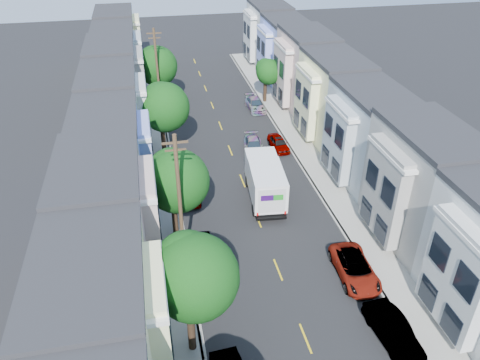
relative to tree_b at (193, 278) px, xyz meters
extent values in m
plane|color=black|center=(6.30, 5.38, -5.48)|extent=(160.00, 160.00, 0.00)
cube|color=black|center=(6.30, 20.38, -5.47)|extent=(12.00, 70.00, 0.02)
cube|color=gray|center=(0.25, 20.38, -5.41)|extent=(0.30, 70.00, 0.15)
cube|color=gray|center=(12.35, 20.38, -5.41)|extent=(0.30, 70.00, 0.15)
cube|color=gray|center=(-1.05, 20.38, -5.41)|extent=(2.60, 70.00, 0.15)
cube|color=gray|center=(13.65, 20.38, -5.41)|extent=(2.60, 70.00, 0.15)
cube|color=gold|center=(6.30, 20.38, -5.48)|extent=(0.12, 70.00, 0.01)
cube|color=#A9B5BC|center=(-4.85, 20.38, -5.48)|extent=(5.00, 70.00, 8.50)
cube|color=#A9B5BC|center=(17.45, 20.38, -5.48)|extent=(5.00, 70.00, 8.50)
cylinder|color=black|center=(-0.30, 0.00, -3.55)|extent=(0.44, 0.44, 3.86)
sphere|color=#175215|center=(0.00, 0.00, 0.03)|extent=(4.70, 4.70, 4.70)
cylinder|color=black|center=(-0.30, 10.71, -3.89)|extent=(0.44, 0.44, 3.19)
sphere|color=#175215|center=(0.00, 10.71, -0.65)|extent=(4.70, 4.70, 4.70)
cylinder|color=black|center=(-0.30, 23.31, -3.66)|extent=(0.44, 0.44, 3.65)
sphere|color=#175215|center=(0.00, 23.31, -0.19)|extent=(4.70, 4.70, 4.70)
cylinder|color=black|center=(-0.30, 36.24, -3.76)|extent=(0.44, 0.44, 3.45)
sphere|color=#175215|center=(0.00, 36.24, -0.39)|extent=(4.70, 4.70, 4.70)
cylinder|color=black|center=(12.90, 35.16, -4.09)|extent=(0.44, 0.44, 2.78)
sphere|color=#175215|center=(13.20, 35.16, -1.62)|extent=(3.10, 3.10, 3.10)
cylinder|color=#42301E|center=(0.00, 7.38, -0.48)|extent=(0.26, 0.26, 10.00)
cube|color=#42301E|center=(0.00, 7.38, 4.12)|extent=(1.60, 0.12, 0.12)
cylinder|color=#42301E|center=(0.00, 33.38, -0.48)|extent=(0.26, 0.26, 10.00)
cube|color=#42301E|center=(0.00, 33.38, 4.12)|extent=(1.60, 0.12, 0.12)
cube|color=silver|center=(7.56, 13.17, -3.43)|extent=(2.64, 4.72, 2.58)
cube|color=silver|center=(7.56, 16.63, -3.54)|extent=(2.64, 2.20, 2.38)
cube|color=black|center=(7.56, 14.16, -4.86)|extent=(2.43, 6.78, 0.26)
cube|color=#2D0A51|center=(7.18, 10.81, -3.13)|extent=(0.99, 0.04, 0.48)
cube|color=#198C1E|center=(8.05, 10.81, -3.13)|extent=(0.77, 0.04, 0.48)
cylinder|color=black|center=(6.37, 11.87, -4.99)|extent=(0.31, 0.99, 0.99)
cylinder|color=black|center=(8.75, 11.87, -4.99)|extent=(0.31, 0.99, 0.99)
cylinder|color=black|center=(6.37, 16.30, -4.99)|extent=(0.31, 0.99, 0.99)
cylinder|color=black|center=(8.75, 16.30, -4.99)|extent=(0.31, 0.99, 0.99)
imported|color=black|center=(8.56, 22.78, -4.86)|extent=(2.22, 4.35, 1.25)
imported|color=#B0B6C8|center=(1.40, 7.26, -4.77)|extent=(1.70, 4.35, 1.43)
imported|color=#4C1D11|center=(1.40, 15.60, -4.77)|extent=(2.04, 4.54, 1.43)
imported|color=slate|center=(11.20, -1.74, -4.73)|extent=(1.99, 4.63, 1.50)
imported|color=white|center=(11.20, 3.72, -4.78)|extent=(2.59, 5.19, 1.41)
imported|color=black|center=(11.20, 22.76, -4.85)|extent=(1.76, 4.00, 1.27)
imported|color=black|center=(11.20, 33.16, -4.83)|extent=(2.01, 4.43, 1.31)
camera|label=1|loc=(-1.23, -17.98, 16.99)|focal=35.00mm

